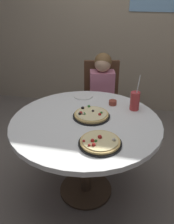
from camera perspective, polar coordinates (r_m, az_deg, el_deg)
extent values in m
plane|color=slate|center=(2.39, -0.27, -17.76)|extent=(8.00, 8.00, 0.00)
cube|color=tan|center=(3.55, 6.95, 23.52)|extent=(5.20, 0.12, 2.90)
cylinder|color=white|center=(1.94, -0.32, -2.51)|extent=(1.20, 1.20, 0.04)
cylinder|color=#4C3826|center=(2.15, -0.29, -10.94)|extent=(0.09, 0.09, 0.69)
cylinder|color=#4C3826|center=(2.38, -0.27, -17.59)|extent=(0.48, 0.48, 0.02)
cube|color=brown|center=(2.80, 3.43, 0.65)|extent=(0.48, 0.48, 0.04)
cube|color=brown|center=(2.86, 3.35, 6.95)|extent=(0.40, 0.13, 0.52)
cylinder|color=brown|center=(2.76, -0.01, -5.14)|extent=(0.04, 0.04, 0.41)
cylinder|color=brown|center=(2.78, 7.03, -5.06)|extent=(0.04, 0.04, 0.41)
cylinder|color=brown|center=(3.05, -0.07, -1.65)|extent=(0.04, 0.04, 0.41)
cylinder|color=brown|center=(3.07, 6.28, -1.61)|extent=(0.04, 0.04, 0.41)
cube|color=#3F4766|center=(2.77, 3.43, -4.64)|extent=(0.31, 0.37, 0.45)
cube|color=#CC728C|center=(2.68, 3.51, 5.02)|extent=(0.29, 0.21, 0.44)
sphere|color=tan|center=(2.58, 3.70, 11.17)|extent=(0.17, 0.17, 0.17)
sphere|color=brown|center=(2.59, 3.69, 11.72)|extent=(0.18, 0.18, 0.18)
cylinder|color=black|center=(1.98, 1.04, -0.96)|extent=(0.30, 0.30, 0.01)
cylinder|color=#D8B266|center=(1.97, 1.05, -0.60)|extent=(0.28, 0.28, 0.02)
cylinder|color=beige|center=(1.97, 1.05, -0.32)|extent=(0.25, 0.25, 0.01)
sphere|color=#387F33|center=(1.97, 3.38, -0.16)|extent=(0.02, 0.02, 0.02)
sphere|color=black|center=(1.99, 1.38, 0.25)|extent=(0.02, 0.02, 0.02)
sphere|color=beige|center=(1.94, -0.80, -0.46)|extent=(0.02, 0.02, 0.02)
sphere|color=#B2231E|center=(1.96, -1.47, -0.20)|extent=(0.03, 0.03, 0.03)
sphere|color=black|center=(1.94, -1.70, -0.44)|extent=(0.02, 0.02, 0.02)
sphere|color=#B2231E|center=(1.94, 2.99, -0.56)|extent=(0.03, 0.03, 0.03)
sphere|color=#387F33|center=(1.94, -0.70, -0.43)|extent=(0.02, 0.02, 0.02)
sphere|color=#387F33|center=(2.06, 0.45, 1.34)|extent=(0.02, 0.02, 0.02)
sphere|color=black|center=(2.03, -1.03, 0.95)|extent=(0.03, 0.03, 0.03)
cylinder|color=black|center=(1.66, 3.09, -7.38)|extent=(0.30, 0.30, 0.01)
cylinder|color=#D8B266|center=(1.65, 3.10, -6.99)|extent=(0.27, 0.27, 0.02)
cylinder|color=beige|center=(1.64, 3.11, -6.67)|extent=(0.24, 0.24, 0.01)
sphere|color=#B2231E|center=(1.66, 3.03, -5.87)|extent=(0.03, 0.03, 0.03)
sphere|color=#387F33|center=(1.62, 2.10, -6.79)|extent=(0.02, 0.02, 0.02)
sphere|color=beige|center=(1.64, 6.31, -6.53)|extent=(0.03, 0.03, 0.03)
sphere|color=#B2231E|center=(1.58, 1.58, -7.70)|extent=(0.03, 0.03, 0.03)
sphere|color=#B2231E|center=(1.58, 0.53, -7.81)|extent=(0.02, 0.02, 0.02)
sphere|color=#B2231E|center=(1.62, -0.76, -6.83)|extent=(0.02, 0.02, 0.02)
sphere|color=#B2231E|center=(1.62, 1.31, -6.72)|extent=(0.03, 0.03, 0.03)
cylinder|color=#B73333|center=(2.10, 11.16, 2.56)|extent=(0.08, 0.08, 0.16)
cylinder|color=white|center=(2.05, 11.80, 5.50)|extent=(0.03, 0.04, 0.22)
cylinder|color=brown|center=(2.18, 6.05, 2.21)|extent=(0.07, 0.07, 0.04)
cylinder|color=white|center=(2.34, -0.86, 3.78)|extent=(0.18, 0.18, 0.01)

